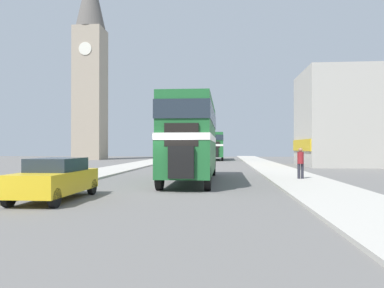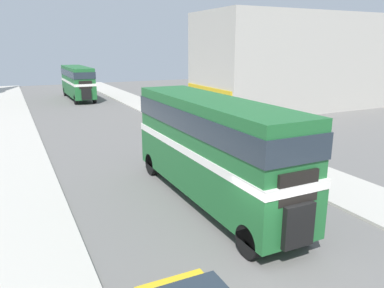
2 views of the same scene
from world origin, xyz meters
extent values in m
plane|color=slate|center=(0.00, 0.00, 0.00)|extent=(120.00, 120.00, 0.00)
cube|color=#B7B2A8|center=(6.75, 0.00, 0.06)|extent=(3.50, 120.00, 0.12)
cube|color=#B7B2A8|center=(-6.75, 0.00, 0.06)|extent=(3.50, 120.00, 0.12)
cube|color=#1E602D|center=(0.63, 4.92, 1.39)|extent=(2.44, 10.68, 1.72)
cube|color=white|center=(0.63, 4.92, 2.40)|extent=(2.47, 10.74, 0.31)
cube|color=#1E602D|center=(0.63, 4.92, 3.49)|extent=(2.39, 10.47, 1.87)
cube|color=#232D38|center=(0.63, 4.92, 3.59)|extent=(2.47, 10.58, 0.84)
cube|color=black|center=(0.63, -0.52, 1.30)|extent=(1.10, 0.20, 1.37)
cube|color=black|center=(0.63, -0.37, 2.46)|extent=(1.47, 0.12, 1.00)
cylinder|color=black|center=(-0.45, 0.47, 0.55)|extent=(0.28, 1.11, 1.11)
cylinder|color=black|center=(1.71, 0.47, 0.55)|extent=(0.28, 1.11, 1.11)
cylinder|color=black|center=(-0.45, 9.27, 0.55)|extent=(0.28, 1.11, 1.11)
cylinder|color=black|center=(1.71, 9.27, 0.55)|extent=(0.28, 1.11, 1.11)
cube|color=#1E602D|center=(1.14, 39.80, 1.29)|extent=(2.39, 10.26, 1.53)
cube|color=white|center=(1.14, 39.80, 2.19)|extent=(2.42, 10.31, 0.28)
cube|color=#1E602D|center=(1.14, 39.80, 3.17)|extent=(2.35, 10.05, 1.67)
cube|color=#232D38|center=(1.14, 39.80, 3.25)|extent=(2.42, 10.15, 0.75)
cube|color=black|center=(1.14, 34.58, 1.21)|extent=(1.08, 0.20, 1.22)
cube|color=black|center=(1.14, 34.72, 2.25)|extent=(1.44, 0.12, 0.89)
cylinder|color=black|center=(0.08, 35.56, 0.55)|extent=(0.28, 1.11, 1.11)
cylinder|color=black|center=(2.19, 35.56, 0.55)|extent=(0.28, 1.11, 1.11)
cylinder|color=black|center=(0.08, 43.93, 0.55)|extent=(0.28, 1.11, 1.11)
cylinder|color=black|center=(2.19, 43.93, 0.55)|extent=(0.28, 1.11, 1.11)
cube|color=gold|center=(-3.72, -2.98, 0.67)|extent=(1.74, 4.29, 0.77)
cube|color=#232D38|center=(-3.72, -2.81, 1.29)|extent=(1.53, 2.23, 0.48)
cylinder|color=black|center=(-4.49, -4.67, 0.32)|extent=(0.20, 0.64, 0.64)
cylinder|color=black|center=(-2.95, -4.67, 0.32)|extent=(0.20, 0.64, 0.64)
cylinder|color=black|center=(-4.49, -1.28, 0.32)|extent=(0.20, 0.64, 0.64)
cylinder|color=black|center=(-2.95, -1.28, 0.32)|extent=(0.20, 0.64, 0.64)
cylinder|color=#282833|center=(6.74, 5.83, 0.55)|extent=(0.16, 0.16, 0.86)
cylinder|color=#282833|center=(6.93, 5.83, 0.55)|extent=(0.16, 0.16, 0.86)
cylinder|color=maroon|center=(6.84, 5.83, 1.32)|extent=(0.36, 0.36, 0.68)
sphere|color=#9E7051|center=(6.84, 5.83, 1.77)|extent=(0.23, 0.23, 0.23)
cube|color=tan|center=(-18.28, 40.27, 10.18)|extent=(4.32, 4.32, 20.35)
cylinder|color=silver|center=(-18.28, 38.05, 16.69)|extent=(1.95, 0.10, 1.95)
cube|color=gold|center=(10.36, 23.08, 2.12)|extent=(0.12, 8.45, 1.16)
camera|label=1|loc=(2.44, -16.17, 1.94)|focal=35.00mm
camera|label=2|loc=(-6.71, -8.24, 6.51)|focal=35.00mm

